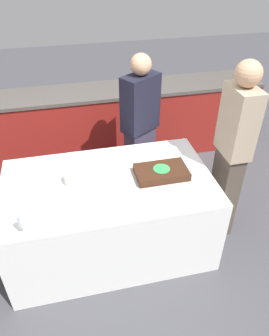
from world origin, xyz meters
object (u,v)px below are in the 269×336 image
plate_stack (77,178)px  wine_glass (21,221)px  person_cutting_cake (140,128)px  cake (161,172)px  person_seated_right (232,152)px

plate_stack → wine_glass: size_ratio=1.27×
plate_stack → person_cutting_cake: bearing=43.9°
plate_stack → wine_glass: 0.64m
cake → person_cutting_cake: bearing=90.0°
wine_glass → person_seated_right: person_seated_right is taller
person_seated_right → plate_stack: bearing=-92.4°
person_cutting_cake → wine_glass: bearing=14.5°
cake → plate_stack: bearing=173.5°
wine_glass → cake: bearing=20.3°
person_cutting_cake → person_seated_right: person_seated_right is taller
cake → person_seated_right: (0.65, 0.03, 0.09)m
wine_glass → person_seated_right: (1.76, 0.44, 0.02)m
person_cutting_cake → cake: bearing=58.1°
person_cutting_cake → person_seated_right: 0.98m
cake → person_seated_right: 0.65m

